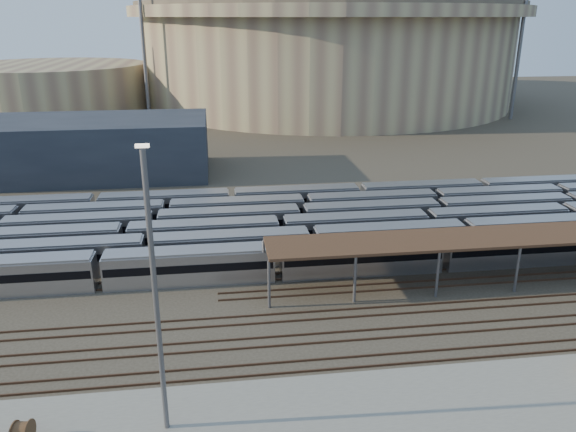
# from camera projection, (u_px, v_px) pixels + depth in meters

# --- Properties ---
(ground) EXTENTS (420.00, 420.00, 0.00)m
(ground) POSITION_uv_depth(u_px,v_px,m) (351.00, 308.00, 55.17)
(ground) COLOR #383026
(ground) RESTS_ON ground
(apron) EXTENTS (50.00, 9.00, 0.20)m
(apron) POSITION_uv_depth(u_px,v_px,m) (333.00, 413.00, 40.51)
(apron) COLOR gray
(apron) RESTS_ON ground
(subway_trains) EXTENTS (126.70, 23.90, 3.60)m
(subway_trains) POSITION_uv_depth(u_px,v_px,m) (308.00, 226.00, 71.69)
(subway_trains) COLOR #B0AFB4
(subway_trains) RESTS_ON ground
(inspection_shed) EXTENTS (60.30, 6.00, 5.30)m
(inspection_shed) POSITION_uv_depth(u_px,v_px,m) (545.00, 236.00, 59.98)
(inspection_shed) COLOR #5B5B60
(inspection_shed) RESTS_ON ground
(empty_tracks) EXTENTS (170.00, 9.62, 0.18)m
(empty_tracks) POSITION_uv_depth(u_px,v_px,m) (365.00, 335.00, 50.47)
(empty_tracks) COLOR #4C3323
(empty_tracks) RESTS_ON ground
(stadium) EXTENTS (124.00, 124.00, 32.50)m
(stadium) POSITION_uv_depth(u_px,v_px,m) (326.00, 51.00, 183.49)
(stadium) COLOR tan
(stadium) RESTS_ON ground
(secondary_arena) EXTENTS (56.00, 56.00, 14.00)m
(secondary_arena) POSITION_uv_depth(u_px,v_px,m) (51.00, 88.00, 166.73)
(secondary_arena) COLOR tan
(secondary_arena) RESTS_ON ground
(service_building) EXTENTS (42.00, 20.00, 10.00)m
(service_building) POSITION_uv_depth(u_px,v_px,m) (89.00, 147.00, 100.49)
(service_building) COLOR #1E232D
(service_building) RESTS_ON ground
(floodlight_0) EXTENTS (4.00, 1.00, 38.40)m
(floodlight_0) POSITION_uv_depth(u_px,v_px,m) (143.00, 43.00, 147.22)
(floodlight_0) COLOR #5B5B60
(floodlight_0) RESTS_ON ground
(floodlight_2) EXTENTS (4.00, 1.00, 38.40)m
(floodlight_2) POSITION_uv_depth(u_px,v_px,m) (520.00, 42.00, 150.35)
(floodlight_2) COLOR #5B5B60
(floodlight_2) RESTS_ON ground
(floodlight_3) EXTENTS (4.00, 1.00, 38.40)m
(floodlight_3) POSITION_uv_depth(u_px,v_px,m) (217.00, 36.00, 196.40)
(floodlight_3) COLOR #5B5B60
(floodlight_3) RESTS_ON ground
(yard_light_pole) EXTENTS (0.80, 0.36, 19.97)m
(yard_light_pole) POSITION_uv_depth(u_px,v_px,m) (156.00, 298.00, 35.59)
(yard_light_pole) COLOR #5B5B60
(yard_light_pole) RESTS_ON apron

